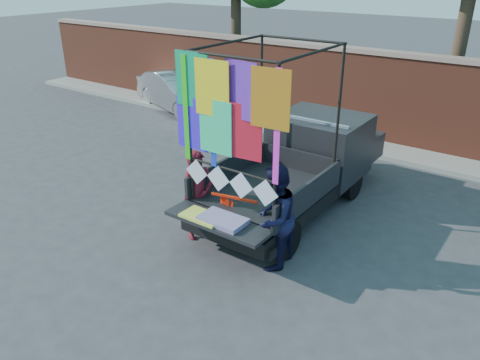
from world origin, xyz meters
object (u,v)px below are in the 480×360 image
Objects in this scene: pickup_truck at (307,162)px; man at (274,218)px; woman at (198,195)px; sedan at (179,91)px.

pickup_truck is 2.66m from man.
pickup_truck is 2.70m from woman.
woman is at bearing -97.58° from man.
man is (0.77, -2.55, 0.04)m from pickup_truck.
sedan is at bearing 69.28° from woman.
man is (7.74, -6.14, 0.24)m from sedan.
man is at bearing -73.23° from pickup_truck.
pickup_truck is 3.22× the size of woman.
pickup_truck reaches higher than woman.
pickup_truck is at bearing 5.78° from woman.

